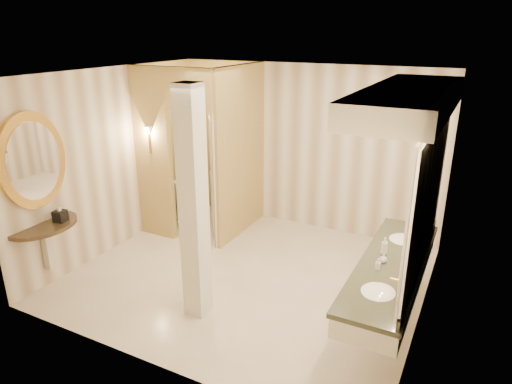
{
  "coord_description": "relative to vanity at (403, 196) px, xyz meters",
  "views": [
    {
      "loc": [
        2.62,
        -4.87,
        3.21
      ],
      "look_at": [
        0.02,
        0.2,
        1.16
      ],
      "focal_mm": 32.0,
      "sensor_mm": 36.0,
      "label": 1
    }
  ],
  "objects": [
    {
      "name": "toilet_closet",
      "position": [
        -3.11,
        1.36,
        -0.24
      ],
      "size": [
        1.5,
        1.55,
        2.7
      ],
      "color": "tan",
      "rests_on": "floor"
    },
    {
      "name": "tissue_box",
      "position": [
        -4.04,
        -0.83,
        -0.68
      ],
      "size": [
        0.16,
        0.16,
        0.14
      ],
      "primitive_type": "cube",
      "rotation": [
        0.0,
        0.0,
        0.15
      ],
      "color": "black",
      "rests_on": "console_shelf"
    },
    {
      "name": "wall_right",
      "position": [
        0.27,
        0.4,
        -0.28
      ],
      "size": [
        0.02,
        4.0,
        2.7
      ],
      "primitive_type": "cube",
      "color": "white",
      "rests_on": "floor"
    },
    {
      "name": "vanity",
      "position": [
        0.0,
        0.0,
        0.0
      ],
      "size": [
        0.75,
        2.55,
        2.09
      ],
      "color": "silver",
      "rests_on": "floor"
    },
    {
      "name": "wall_sconce",
      "position": [
        -3.9,
        0.83,
        0.1
      ],
      "size": [
        0.14,
        0.14,
        0.42
      ],
      "color": "#C58B3F",
      "rests_on": "toilet_closet"
    },
    {
      "name": "toilet",
      "position": [
        -3.93,
        1.69,
        -1.24
      ],
      "size": [
        0.55,
        0.82,
        0.78
      ],
      "primitive_type": "imported",
      "rotation": [
        0.0,
        0.0,
        3.3
      ],
      "color": "white",
      "rests_on": "floor"
    },
    {
      "name": "floor",
      "position": [
        -1.98,
        0.4,
        -1.63
      ],
      "size": [
        4.5,
        4.5,
        0.0
      ],
      "primitive_type": "plane",
      "color": "white",
      "rests_on": "ground"
    },
    {
      "name": "soap_bottle_b",
      "position": [
        -0.11,
        -0.05,
        -0.7
      ],
      "size": [
        0.09,
        0.09,
        0.11
      ],
      "primitive_type": "imported",
      "rotation": [
        0.0,
        0.0,
        -0.15
      ],
      "color": "silver",
      "rests_on": "vanity"
    },
    {
      "name": "wall_front",
      "position": [
        -1.98,
        -1.6,
        -0.28
      ],
      "size": [
        4.5,
        0.02,
        2.7
      ],
      "primitive_type": "cube",
      "color": "white",
      "rests_on": "floor"
    },
    {
      "name": "wall_back",
      "position": [
        -1.98,
        2.4,
        -0.28
      ],
      "size": [
        4.5,
        0.02,
        2.7
      ],
      "primitive_type": "cube",
      "color": "white",
      "rests_on": "floor"
    },
    {
      "name": "console_shelf",
      "position": [
        -4.19,
        -0.99,
        -0.29
      ],
      "size": [
        0.93,
        0.93,
        1.91
      ],
      "color": "black",
      "rests_on": "floor"
    },
    {
      "name": "soap_bottle_c",
      "position": [
        -0.15,
        0.16,
        -0.66
      ],
      "size": [
        0.08,
        0.08,
        0.19
      ],
      "primitive_type": "imported",
      "rotation": [
        0.0,
        0.0,
        0.01
      ],
      "color": "#C6B28C",
      "rests_on": "vanity"
    },
    {
      "name": "soap_bottle_a",
      "position": [
        -0.13,
        -0.21,
        -0.7
      ],
      "size": [
        0.05,
        0.06,
        0.12
      ],
      "primitive_type": "imported",
      "rotation": [
        0.0,
        0.0,
        0.05
      ],
      "color": "beige",
      "rests_on": "vanity"
    },
    {
      "name": "ceiling",
      "position": [
        -1.98,
        0.4,
        1.07
      ],
      "size": [
        4.5,
        4.5,
        0.0
      ],
      "primitive_type": "plane",
      "rotation": [
        3.14,
        0.0,
        0.0
      ],
      "color": "white",
      "rests_on": "wall_back"
    },
    {
      "name": "wall_left",
      "position": [
        -4.23,
        0.4,
        -0.28
      ],
      "size": [
        0.02,
        4.0,
        2.7
      ],
      "primitive_type": "cube",
      "color": "white",
      "rests_on": "floor"
    },
    {
      "name": "pillar",
      "position": [
        -2.11,
        -0.62,
        -0.28
      ],
      "size": [
        0.25,
        0.25,
        2.7
      ],
      "primitive_type": "cube",
      "color": "silver",
      "rests_on": "floor"
    }
  ]
}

